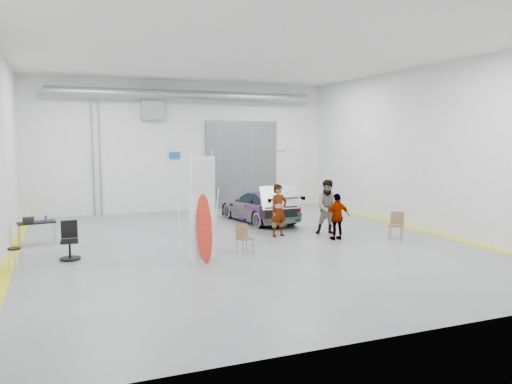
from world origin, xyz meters
name	(u,v)px	position (x,y,z in m)	size (l,w,h in m)	color
ground	(245,244)	(0.00, 0.00, 0.00)	(16.00, 16.00, 0.00)	slate
room_shell	(229,119)	(0.24, 2.22, 4.08)	(14.02, 16.18, 6.01)	silver
sedan_car	(259,206)	(2.02, 3.76, 0.64)	(1.79, 4.39, 1.27)	silver
person_a	(279,210)	(1.52, 0.74, 0.91)	(0.66, 0.43, 1.82)	#905F4E
person_b	(329,207)	(3.31, 0.41, 0.97)	(0.95, 0.73, 1.94)	slate
person_c	(337,217)	(3.09, -0.54, 0.78)	(0.91, 0.37, 1.57)	brown
surfboard_display	(200,218)	(-2.01, -1.94, 1.25)	(0.81, 0.49, 3.09)	white
folding_chair_near	(245,244)	(-0.46, -1.18, 0.26)	(0.47, 0.49, 0.85)	brown
folding_chair_far	(396,231)	(4.93, -1.24, 0.29)	(0.61, 0.70, 0.92)	brown
shop_stool	(15,260)	(-6.63, -1.08, 0.32)	(0.33, 0.33, 0.65)	black
work_table	(34,222)	(-6.29, 2.46, 0.71)	(1.21, 0.74, 0.93)	gray
office_chair	(69,243)	(-5.31, -0.09, 0.47)	(0.57, 0.57, 1.07)	black
trunk_lid	(279,195)	(2.02, 1.82, 1.29)	(1.48, 0.90, 0.04)	silver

